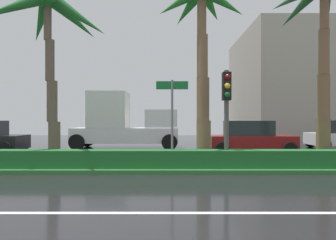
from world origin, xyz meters
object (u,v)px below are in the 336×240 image
(palm_tree_centre_right, at_px, (324,12))
(box_truck_lead, at_px, (124,123))
(traffic_signal_median_right, at_px, (226,100))
(car_in_traffic_second, at_px, (249,138))
(palm_tree_centre, at_px, (201,21))
(palm_tree_centre_left, at_px, (47,20))
(street_name_sign, at_px, (171,111))

(palm_tree_centre_right, relative_size, box_truck_lead, 1.13)
(traffic_signal_median_right, xyz_separation_m, box_truck_lead, (-4.70, 8.54, -0.90))
(car_in_traffic_second, bearing_deg, traffic_signal_median_right, -112.70)
(palm_tree_centre, bearing_deg, box_truck_lead, 117.47)
(traffic_signal_median_right, bearing_deg, palm_tree_centre_right, 12.80)
(palm_tree_centre_left, bearing_deg, car_in_traffic_second, 25.47)
(traffic_signal_median_right, relative_size, box_truck_lead, 0.52)
(palm_tree_centre_right, height_order, traffic_signal_median_right, palm_tree_centre_right)
(palm_tree_centre_left, distance_m, palm_tree_centre_right, 10.36)
(palm_tree_centre, relative_size, street_name_sign, 2.32)
(palm_tree_centre_left, relative_size, palm_tree_centre_right, 0.94)
(palm_tree_centre_left, relative_size, car_in_traffic_second, 1.57)
(palm_tree_centre_left, xyz_separation_m, box_truck_lead, (1.85, 7.42, -4.00))
(box_truck_lead, bearing_deg, traffic_signal_median_right, -61.18)
(street_name_sign, distance_m, car_in_traffic_second, 6.78)
(palm_tree_centre_left, relative_size, traffic_signal_median_right, 2.03)
(traffic_signal_median_right, xyz_separation_m, car_in_traffic_second, (2.22, 5.31, -1.62))
(palm_tree_centre_right, xyz_separation_m, car_in_traffic_second, (-1.58, 4.44, -4.95))
(palm_tree_centre_left, distance_m, palm_tree_centre, 5.82)
(street_name_sign, bearing_deg, palm_tree_centre_left, 166.98)
(traffic_signal_median_right, bearing_deg, palm_tree_centre, 128.72)
(car_in_traffic_second, bearing_deg, palm_tree_centre, -123.95)
(palm_tree_centre_left, distance_m, car_in_traffic_second, 10.80)
(traffic_signal_median_right, distance_m, box_truck_lead, 9.79)
(palm_tree_centre, bearing_deg, palm_tree_centre_right, -0.68)
(car_in_traffic_second, bearing_deg, palm_tree_centre_right, -70.42)
(palm_tree_centre_left, xyz_separation_m, palm_tree_centre, (5.82, -0.21, -0.07))
(palm_tree_centre_right, height_order, box_truck_lead, palm_tree_centre_right)
(box_truck_lead, relative_size, car_in_traffic_second, 1.49)
(palm_tree_centre, distance_m, traffic_signal_median_right, 3.25)
(palm_tree_centre_left, bearing_deg, traffic_signal_median_right, -9.75)
(palm_tree_centre_left, xyz_separation_m, traffic_signal_median_right, (6.55, -1.13, -3.10))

